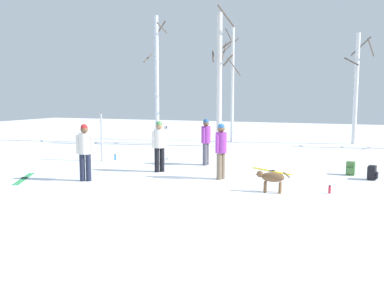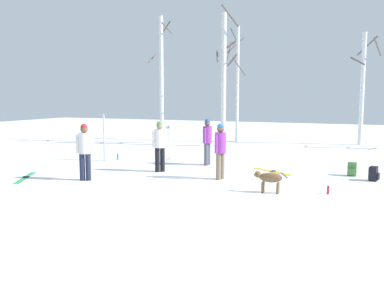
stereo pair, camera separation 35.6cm
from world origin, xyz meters
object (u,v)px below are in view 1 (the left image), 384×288
birch_tree_0 (157,79)px  birch_tree_2 (232,82)px  ski_pair_lying_1 (24,179)px  birch_tree_3 (356,86)px  ski_pair_planted_0 (101,138)px  water_bottle_1 (115,157)px  person_3 (159,143)px  backpack_1 (351,168)px  dog (271,178)px  ski_poles_0 (166,142)px  water_bottle_0 (330,189)px  ski_pair_lying_0 (271,171)px  person_1 (221,147)px  person_2 (85,149)px  birch_tree_1 (220,78)px  person_0 (206,139)px  backpack_0 (372,173)px

birch_tree_0 → birch_tree_2: size_ratio=1.06×
birch_tree_0 → birch_tree_2: 4.28m
ski_pair_lying_1 → birch_tree_3: (9.59, 13.67, 3.07)m
ski_pair_planted_0 → ski_pair_lying_1: ski_pair_planted_0 is taller
water_bottle_1 → birch_tree_2: size_ratio=0.04×
person_3 → backpack_1: (6.01, 1.74, -0.77)m
dog → ski_poles_0: size_ratio=0.65×
ski_poles_0 → birch_tree_0: (-3.00, 5.33, 2.77)m
water_bottle_0 → ski_pair_lying_0: bearing=127.3°
water_bottle_1 → ski_poles_0: bearing=15.9°
dog → birch_tree_0: (-7.83, 9.16, 3.13)m
person_1 → water_bottle_1: 5.56m
person_2 → water_bottle_1: 4.15m
water_bottle_1 → birch_tree_1: size_ratio=0.04×
ski_pair_lying_0 → birch_tree_2: (-3.80, 8.58, 3.37)m
person_1 → ski_pair_lying_1: bearing=-159.1°
water_bottle_0 → person_0: bearing=146.0°
dog → backpack_1: dog is taller
person_0 → birch_tree_0: birch_tree_0 is taller
backpack_0 → ski_poles_0: bearing=171.6°
ski_pair_lying_0 → person_1: bearing=-122.9°
backpack_0 → birch_tree_1: (-6.90, 6.43, 3.27)m
person_3 → backpack_1: bearing=16.1°
person_2 → ski_poles_0: (0.62, 4.39, -0.24)m
backpack_0 → person_2: bearing=-157.7°
person_0 → water_bottle_0: bearing=-34.0°
water_bottle_1 → ski_pair_lying_0: bearing=-1.9°
dog → birch_tree_2: birch_tree_2 is taller
person_0 → ski_pair_planted_0: ski_pair_planted_0 is taller
person_1 → birch_tree_1: birch_tree_1 is taller
water_bottle_1 → birch_tree_2: bearing=73.5°
person_3 → ski_pair_lying_1: bearing=-142.5°
birch_tree_0 → birch_tree_1: bearing=0.1°
ski_pair_planted_0 → birch_tree_1: size_ratio=0.27×
person_1 → birch_tree_3: size_ratio=0.29×
person_1 → birch_tree_0: bearing=127.3°
ski_pair_planted_0 → water_bottle_1: size_ratio=7.57×
ski_poles_0 → water_bottle_0: bearing=-28.3°
birch_tree_0 → person_2: bearing=-76.3°
ski_pair_lying_1 → birch_tree_1: birch_tree_1 is taller
person_2 → backpack_0: person_2 is taller
ski_poles_0 → birch_tree_0: bearing=119.4°
ski_pair_lying_1 → water_bottle_1: bearing=82.1°
ski_poles_0 → birch_tree_0: size_ratio=0.20×
person_3 → birch_tree_0: size_ratio=0.25×
person_2 → backpack_1: bearing=27.6°
backpack_0 → water_bottle_1: size_ratio=1.79×
ski_pair_lying_0 → ski_poles_0: ski_poles_0 is taller
person_3 → ski_pair_planted_0: 3.36m
ski_pair_lying_0 → birch_tree_1: bearing=121.7°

